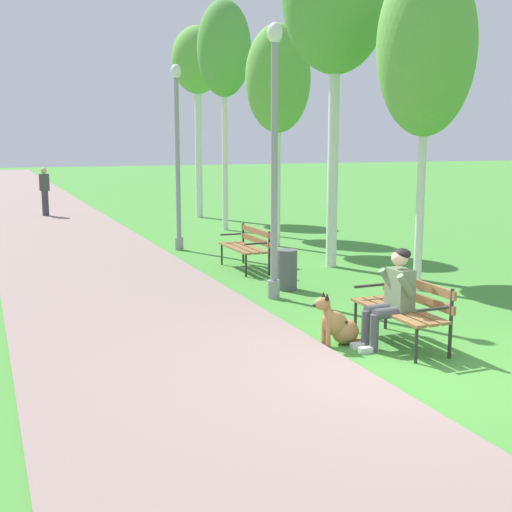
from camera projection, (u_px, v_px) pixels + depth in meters
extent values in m
plane|color=#478E38|center=(400.00, 374.00, 7.52)|extent=(120.00, 120.00, 0.00)
cube|color=gray|center=(33.00, 200.00, 28.59)|extent=(3.68, 60.00, 0.04)
cube|color=olive|center=(386.00, 312.00, 8.43)|extent=(0.14, 1.50, 0.04)
cube|color=olive|center=(398.00, 310.00, 8.50)|extent=(0.14, 1.50, 0.04)
cube|color=olive|center=(409.00, 309.00, 8.56)|extent=(0.14, 1.50, 0.04)
cube|color=olive|center=(417.00, 298.00, 8.58)|extent=(0.04, 1.50, 0.11)
cube|color=olive|center=(417.00, 284.00, 8.55)|extent=(0.04, 1.50, 0.11)
cylinder|color=#2D2B28|center=(355.00, 316.00, 9.09)|extent=(0.04, 0.04, 0.45)
cylinder|color=#2D2B28|center=(386.00, 299.00, 9.24)|extent=(0.04, 0.04, 0.85)
cube|color=#2D2B28|center=(369.00, 286.00, 9.10)|extent=(0.45, 0.04, 0.03)
cylinder|color=#2D2B28|center=(416.00, 345.00, 7.83)|extent=(0.04, 0.04, 0.45)
cylinder|color=#2D2B28|center=(451.00, 324.00, 7.98)|extent=(0.04, 0.04, 0.85)
cube|color=#2D2B28|center=(432.00, 309.00, 7.84)|extent=(0.45, 0.04, 0.03)
cube|color=olive|center=(234.00, 248.00, 13.35)|extent=(0.14, 1.50, 0.04)
cube|color=olive|center=(243.00, 248.00, 13.41)|extent=(0.14, 1.50, 0.04)
cube|color=olive|center=(251.00, 247.00, 13.48)|extent=(0.14, 1.50, 0.04)
cube|color=olive|center=(256.00, 240.00, 13.49)|extent=(0.04, 1.50, 0.11)
cube|color=olive|center=(256.00, 231.00, 13.46)|extent=(0.04, 1.50, 0.11)
cylinder|color=#2D2B28|center=(222.00, 254.00, 14.01)|extent=(0.04, 0.04, 0.45)
cylinder|color=#2D2B28|center=(243.00, 243.00, 14.15)|extent=(0.04, 0.04, 0.85)
cube|color=#2D2B28|center=(231.00, 234.00, 14.01)|extent=(0.45, 0.04, 0.03)
cylinder|color=#2D2B28|center=(246.00, 265.00, 12.75)|extent=(0.04, 0.04, 0.45)
cylinder|color=#2D2B28|center=(269.00, 253.00, 12.89)|extent=(0.04, 0.04, 0.85)
cube|color=#2D2B28|center=(256.00, 244.00, 12.75)|extent=(0.45, 0.04, 0.03)
cylinder|color=#4C4C51|center=(381.00, 309.00, 8.48)|extent=(0.42, 0.14, 0.14)
cylinder|color=#4C4C51|center=(366.00, 329.00, 8.44)|extent=(0.11, 0.11, 0.47)
cube|color=silver|center=(360.00, 345.00, 8.45)|extent=(0.24, 0.09, 0.07)
cylinder|color=#4C4C51|center=(389.00, 313.00, 8.30)|extent=(0.42, 0.14, 0.14)
cylinder|color=#4C4C51|center=(374.00, 333.00, 8.26)|extent=(0.11, 0.11, 0.47)
cube|color=silver|center=(368.00, 350.00, 8.26)|extent=(0.24, 0.09, 0.07)
cube|color=#6B7F5B|center=(400.00, 289.00, 8.42)|extent=(0.22, 0.36, 0.52)
cylinder|color=#6B7F5B|center=(387.00, 279.00, 8.57)|extent=(0.25, 0.09, 0.30)
cylinder|color=#6B7F5B|center=(406.00, 285.00, 8.20)|extent=(0.25, 0.09, 0.30)
sphere|color=beige|center=(400.00, 258.00, 8.35)|extent=(0.21, 0.21, 0.21)
ellipsoid|color=black|center=(402.00, 254.00, 8.35)|extent=(0.22, 0.23, 0.14)
ellipsoid|color=#B27F47|center=(345.00, 332.00, 8.59)|extent=(0.36, 0.28, 0.32)
ellipsoid|color=#B27F47|center=(335.00, 323.00, 8.51)|extent=(0.50, 0.23, 0.48)
ellipsoid|color=black|center=(339.00, 320.00, 8.52)|extent=(0.36, 0.19, 0.27)
cylinder|color=#B27F47|center=(324.00, 331.00, 8.53)|extent=(0.06, 0.06, 0.38)
cylinder|color=#B27F47|center=(328.00, 333.00, 8.42)|extent=(0.06, 0.06, 0.38)
cylinder|color=#B27F47|center=(328.00, 313.00, 8.44)|extent=(0.11, 0.17, 0.19)
ellipsoid|color=#B27F47|center=(322.00, 304.00, 8.39)|extent=(0.22, 0.14, 0.16)
cone|color=black|center=(315.00, 305.00, 8.35)|extent=(0.10, 0.09, 0.09)
cone|color=black|center=(324.00, 295.00, 8.43)|extent=(0.06, 0.06, 0.09)
cone|color=black|center=(327.00, 296.00, 8.35)|extent=(0.06, 0.06, 0.09)
cylinder|color=#B27F47|center=(359.00, 340.00, 8.69)|extent=(0.28, 0.05, 0.04)
cylinder|color=gray|center=(274.00, 289.00, 11.07)|extent=(0.20, 0.20, 0.30)
cylinder|color=gray|center=(274.00, 174.00, 10.75)|extent=(0.11, 0.11, 4.08)
ellipsoid|color=silver|center=(275.00, 33.00, 10.38)|extent=(0.24, 0.24, 0.32)
cylinder|color=gray|center=(179.00, 244.00, 15.90)|extent=(0.20, 0.20, 0.30)
cylinder|color=gray|center=(178.00, 165.00, 15.59)|extent=(0.11, 0.11, 3.98)
ellipsoid|color=silver|center=(176.00, 71.00, 15.23)|extent=(0.24, 0.24, 0.32)
cylinder|color=silver|center=(420.00, 198.00, 11.43)|extent=(0.14, 0.14, 3.21)
ellipsoid|color=#66A847|center=(427.00, 46.00, 11.01)|extent=(1.69, 1.49, 2.92)
cylinder|color=silver|center=(333.00, 157.00, 13.47)|extent=(0.22, 0.22, 4.46)
cylinder|color=silver|center=(277.00, 180.00, 16.21)|extent=(0.15, 0.15, 3.23)
ellipsoid|color=#66A847|center=(278.00, 79.00, 15.80)|extent=(1.57, 1.38, 2.51)
cylinder|color=silver|center=(225.00, 155.00, 19.10)|extent=(0.16, 0.16, 4.27)
ellipsoid|color=#569E42|center=(224.00, 48.00, 18.60)|extent=(1.51, 1.43, 2.63)
cylinder|color=silver|center=(199.00, 150.00, 22.22)|extent=(0.23, 0.23, 4.46)
ellipsoid|color=#66A847|center=(197.00, 60.00, 21.73)|extent=(1.67, 1.67, 2.15)
cylinder|color=#515156|center=(287.00, 270.00, 11.67)|extent=(0.36, 0.36, 0.70)
cylinder|color=#383842|center=(45.00, 204.00, 22.64)|extent=(0.22, 0.22, 0.88)
cube|color=#3F3F42|center=(44.00, 182.00, 22.52)|extent=(0.32, 0.20, 0.56)
sphere|color=tan|center=(44.00, 171.00, 22.45)|extent=(0.20, 0.20, 0.20)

